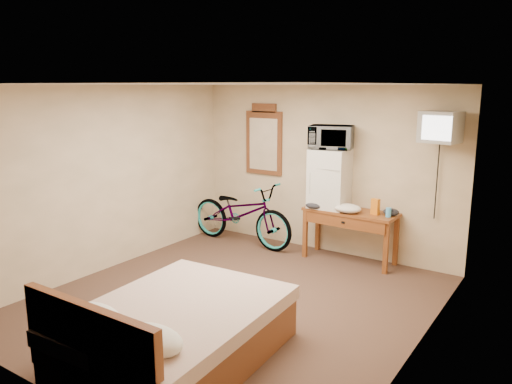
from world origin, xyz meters
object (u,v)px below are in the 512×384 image
blue_cup (388,212)px  bed (172,332)px  microwave (331,137)px  crt_television (441,127)px  desk (349,219)px  mini_fridge (330,178)px  wall_mirror (264,140)px  bicycle (241,213)px

blue_cup → bed: bearing=-103.6°
microwave → crt_television: 1.51m
desk → crt_television: crt_television is taller
microwave → crt_television: size_ratio=1.01×
mini_fridge → microwave: bearing=56.3°
mini_fridge → wall_mirror: wall_mirror is taller
microwave → wall_mirror: bearing=154.7°
wall_mirror → bicycle: wall_mirror is taller
microwave → wall_mirror: (-1.28, 0.22, -0.14)m
desk → blue_cup: size_ratio=10.50×
mini_fridge → crt_television: 1.70m
mini_fridge → crt_television: (1.50, -0.03, 0.81)m
microwave → wall_mirror: wall_mirror is taller
blue_cup → wall_mirror: size_ratio=0.11×
crt_television → wall_mirror: bearing=174.8°
bicycle → bed: bicycle is taller
microwave → desk: bearing=-24.9°
crt_television → bed: (-1.40, -3.40, -1.69)m
crt_television → wall_mirror: 2.81m
microwave → mini_fridge: bearing=-139.4°
desk → bicycle: 1.78m
bed → desk: bearing=85.8°
bed → crt_television: bearing=67.6°
desk → crt_television: 1.78m
microwave → crt_television: (1.50, -0.03, 0.21)m
crt_television → bed: size_ratio=0.29×
bicycle → blue_cup: bearing=-84.0°
desk → crt_television: (1.15, 0.02, 1.35)m
mini_fridge → bicycle: 1.59m
bed → microwave: bearing=91.6°
bicycle → bed: 3.56m
desk → bicycle: size_ratio=0.70×
blue_cup → crt_television: crt_television is taller
wall_mirror → blue_cup: bearing=-7.4°
mini_fridge → bed: mini_fridge is taller
microwave → blue_cup: bearing=-20.0°
crt_television → wall_mirror: (-2.77, 0.25, -0.35)m
mini_fridge → crt_television: size_ratio=1.43×
mini_fridge → crt_television: bearing=-1.3°
desk → bed: bearing=-94.2°
microwave → bed: bearing=-104.1°
crt_television → bicycle: (-2.92, -0.18, -1.48)m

